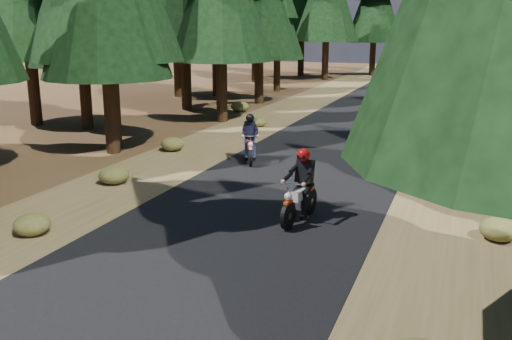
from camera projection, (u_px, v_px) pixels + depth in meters
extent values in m
plane|color=#412A17|center=(232.00, 234.00, 12.55)|extent=(120.00, 120.00, 0.00)
cube|color=black|center=(297.00, 178.00, 17.09)|extent=(6.00, 100.00, 0.01)
cube|color=brown|center=(162.00, 166.00, 18.65)|extent=(3.20, 100.00, 0.01)
cube|color=brown|center=(459.00, 194.00, 15.53)|extent=(3.20, 100.00, 0.01)
cylinder|color=black|center=(109.00, 78.00, 19.96)|extent=(0.51, 0.51, 5.34)
cylinder|color=black|center=(110.00, 61.00, 20.70)|extent=(0.56, 0.56, 6.43)
cylinder|color=black|center=(83.00, 66.00, 24.66)|extent=(0.52, 0.52, 5.56)
cylinder|color=black|center=(221.00, 61.00, 26.62)|extent=(0.53, 0.53, 5.72)
cylinder|color=black|center=(185.00, 50.00, 30.38)|extent=(0.55, 0.55, 6.37)
cylinder|color=black|center=(259.00, 55.00, 33.08)|extent=(0.53, 0.53, 5.64)
cylinder|color=black|center=(216.00, 53.00, 36.65)|extent=(0.52, 0.52, 5.45)
cylinder|color=black|center=(277.00, 59.00, 39.69)|extent=(0.48, 0.48, 4.42)
cone|color=black|center=(277.00, 18.00, 39.02)|extent=(3.76, 3.76, 5.52)
cylinder|color=black|center=(255.00, 52.00, 45.72)|extent=(0.49, 0.49, 4.75)
cone|color=black|center=(255.00, 14.00, 45.00)|extent=(4.04, 4.04, 5.93)
cylinder|color=black|center=(31.00, 59.00, 25.64)|extent=(0.54, 0.54, 6.00)
cylinder|color=black|center=(177.00, 46.00, 36.15)|extent=(0.56, 0.56, 6.40)
cylinder|color=black|center=(326.00, 41.00, 47.74)|extent=(0.56, 0.56, 6.40)
cylinder|color=black|center=(507.00, 46.00, 43.04)|extent=(0.54, 0.54, 6.00)
cylinder|color=black|center=(301.00, 38.00, 51.43)|extent=(0.57, 0.57, 6.80)
cylinder|color=black|center=(373.00, 42.00, 52.22)|extent=(0.54, 0.54, 6.00)
cylinder|color=black|center=(466.00, 41.00, 49.46)|extent=(0.56, 0.56, 6.40)
cylinder|color=black|center=(421.00, 37.00, 53.49)|extent=(0.57, 0.57, 6.80)
cylinder|color=black|center=(255.00, 46.00, 48.96)|extent=(0.52, 0.52, 5.60)
cone|color=black|center=(255.00, 3.00, 48.10)|extent=(4.76, 4.76, 7.00)
ellipsoid|color=#474C1E|center=(114.00, 175.00, 16.48)|extent=(0.87, 0.87, 0.52)
ellipsoid|color=#474C1E|center=(499.00, 229.00, 12.13)|extent=(0.83, 0.83, 0.50)
ellipsoid|color=#474C1E|center=(32.00, 225.00, 12.44)|extent=(0.80, 0.80, 0.48)
ellipsoid|color=#474C1E|center=(259.00, 122.00, 25.85)|extent=(0.74, 0.74, 0.44)
ellipsoid|color=#474C1E|center=(240.00, 107.00, 30.27)|extent=(0.96, 0.96, 0.57)
ellipsoid|color=#474C1E|center=(470.00, 138.00, 22.05)|extent=(0.84, 0.84, 0.50)
ellipsoid|color=#474C1E|center=(172.00, 144.00, 20.83)|extent=(0.85, 0.85, 0.51)
ellipsoid|color=#474C1E|center=(501.00, 107.00, 30.37)|extent=(0.86, 0.86, 0.52)
cube|color=black|center=(300.00, 174.00, 13.06)|extent=(0.41, 0.29, 0.55)
sphere|color=#A50806|center=(300.00, 156.00, 12.96)|extent=(0.35, 0.35, 0.31)
cube|color=black|center=(250.00, 130.00, 18.86)|extent=(0.42, 0.34, 0.52)
sphere|color=black|center=(250.00, 119.00, 18.76)|extent=(0.38, 0.38, 0.29)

